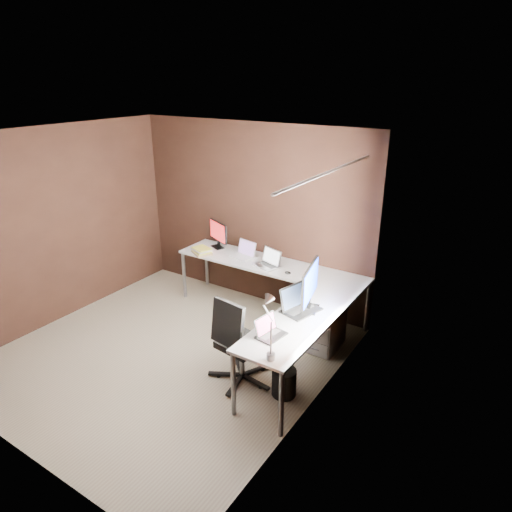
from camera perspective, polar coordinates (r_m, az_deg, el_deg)
The scene contains 15 objects.
room at distance 4.82m, azimuth -8.46°, elevation -0.18°, with size 3.60×3.60×2.50m.
desk at distance 5.51m, azimuth 2.49°, elevation -3.83°, with size 2.65×2.25×0.73m.
drawer_pedestal at distance 5.54m, azimuth 8.30°, elevation -8.33°, with size 0.42×0.50×0.60m, color silver.
monitor_left at distance 6.54m, azimuth -4.76°, elevation 2.89°, with size 0.41×0.22×0.39m.
monitor_right at distance 4.79m, azimuth 6.77°, elevation -3.60°, with size 0.20×0.61×0.51m.
laptop_white at distance 6.24m, azimuth -1.49°, elevation 0.35°, with size 0.35×0.28×0.21m.
laptop_silver at distance 5.94m, azimuth 1.55°, elevation -0.79°, with size 0.39×0.32×0.22m.
laptop_black_big at distance 4.87m, azimuth 5.34°, elevation -6.11°, with size 0.38×0.46×0.26m.
laptop_black_small at distance 4.42m, azimuth 1.65°, elevation -9.39°, with size 0.24×0.31×0.19m.
book_stack at distance 6.39m, azimuth -6.80°, elevation 0.65°, with size 0.34×0.32×0.09m.
mouse_left at distance 6.48m, azimuth -7.31°, elevation 0.72°, with size 0.09×0.06×0.03m, color black.
mouse_corner at distance 5.72m, azimuth 4.00°, elevation -2.10°, with size 0.09×0.06×0.03m, color black.
desk_lamp at distance 3.99m, azimuth 1.59°, elevation -7.81°, with size 0.19×0.22×0.57m.
office_chair at distance 4.92m, azimuth -2.06°, elevation -12.45°, with size 0.56×0.56×0.99m.
wastebasket at distance 4.82m, azimuth 3.53°, elevation -15.48°, with size 0.25×0.25×0.29m, color black.
Camera 1 is at (3.33, -3.26, 3.06)m, focal length 32.00 mm.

